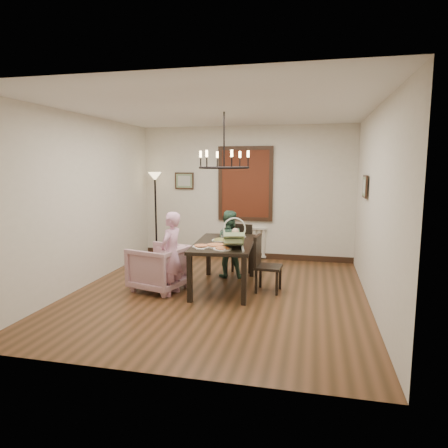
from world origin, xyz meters
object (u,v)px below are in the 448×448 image
at_px(dining_table, 224,248).
at_px(chair_far, 238,250).
at_px(drinking_glass, 225,238).
at_px(chair_right, 269,264).
at_px(baby_bouncer, 234,238).
at_px(seated_man, 228,250).
at_px(floor_lamp, 156,216).
at_px(armchair, 159,268).
at_px(elderly_woman, 171,261).

distance_m(dining_table, chair_far, 0.86).
height_order(dining_table, drinking_glass, drinking_glass).
height_order(chair_right, baby_bouncer, baby_bouncer).
bearing_deg(baby_bouncer, dining_table, 105.88).
relative_size(chair_right, seated_man, 0.91).
bearing_deg(seated_man, floor_lamp, -40.28).
bearing_deg(chair_far, chair_right, -44.01).
bearing_deg(armchair, baby_bouncer, 98.55).
bearing_deg(chair_far, elderly_woman, -112.34).
bearing_deg(floor_lamp, dining_table, -43.79).
height_order(dining_table, elderly_woman, elderly_woman).
xyz_separation_m(seated_man, baby_bouncer, (0.33, -1.12, 0.42)).
bearing_deg(drinking_glass, dining_table, -91.27).
height_order(seated_man, drinking_glass, seated_man).
xyz_separation_m(dining_table, chair_right, (0.72, -0.01, -0.22)).
height_order(armchair, elderly_woman, elderly_woman).
xyz_separation_m(chair_far, elderly_woman, (-0.79, -1.33, 0.07)).
xyz_separation_m(seated_man, floor_lamp, (-1.85, 1.18, 0.40)).
xyz_separation_m(dining_table, baby_bouncer, (0.25, -0.46, 0.25)).
relative_size(chair_right, baby_bouncer, 1.84).
distance_m(elderly_woman, seated_man, 1.34).
relative_size(elderly_woman, floor_lamp, 0.59).
relative_size(seated_man, floor_lamp, 0.55).
bearing_deg(drinking_glass, seated_man, 97.49).
xyz_separation_m(chair_right, drinking_glass, (-0.72, 0.08, 0.38)).
bearing_deg(dining_table, baby_bouncer, -65.71).
bearing_deg(dining_table, floor_lamp, 131.72).
bearing_deg(drinking_glass, chair_far, 84.49).
xyz_separation_m(armchair, baby_bouncer, (1.25, -0.15, 0.56)).
relative_size(dining_table, chair_far, 1.83).
height_order(chair_right, seated_man, seated_man).
xyz_separation_m(chair_far, baby_bouncer, (0.17, -1.29, 0.46)).
xyz_separation_m(chair_right, seated_man, (-0.80, 0.68, 0.05)).
xyz_separation_m(drinking_glass, floor_lamp, (-1.93, 1.78, 0.07)).
relative_size(armchair, elderly_woman, 0.74).
bearing_deg(dining_table, chair_right, -5.39).
distance_m(chair_right, seated_man, 1.05).
bearing_deg(floor_lamp, elderly_woman, -62.72).
relative_size(armchair, seated_man, 0.80).
bearing_deg(elderly_woman, chair_right, 118.80).
distance_m(chair_far, chair_right, 1.06).
xyz_separation_m(dining_table, armchair, (-1.00, -0.30, -0.31)).
distance_m(chair_right, armchair, 1.76).
xyz_separation_m(chair_far, floor_lamp, (-2.01, 1.02, 0.44)).
height_order(dining_table, floor_lamp, floor_lamp).
bearing_deg(dining_table, drinking_glass, 84.24).
bearing_deg(seated_man, chair_far, -141.13).
height_order(dining_table, chair_right, chair_right).
bearing_deg(seated_man, baby_bouncer, 98.50).
height_order(dining_table, armchair, dining_table).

